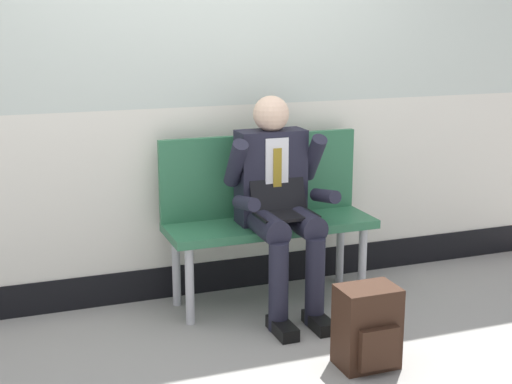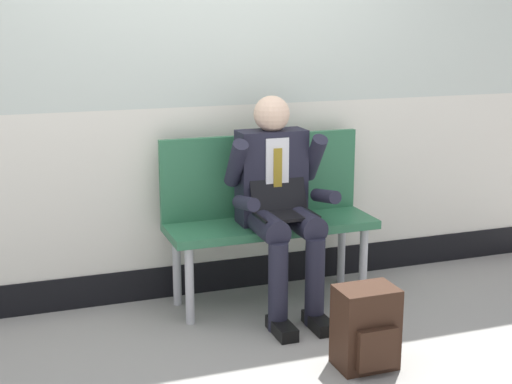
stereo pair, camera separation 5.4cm
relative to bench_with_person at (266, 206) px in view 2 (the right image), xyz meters
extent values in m
plane|color=gray|center=(-0.33, -0.29, -0.58)|extent=(18.00, 18.00, 0.00)
cube|color=silver|center=(-0.33, 0.27, 0.10)|extent=(5.31, 0.12, 0.98)
cube|color=black|center=(-0.33, 0.27, -0.49)|extent=(5.31, 0.14, 0.20)
cube|color=#2D6B47|center=(0.00, -0.08, -0.10)|extent=(1.25, 0.42, 0.05)
cube|color=#2D6B47|center=(0.00, 0.10, 0.17)|extent=(1.25, 0.04, 0.50)
cylinder|color=#B7B7BC|center=(-0.55, -0.23, -0.36)|extent=(0.05, 0.05, 0.46)
cylinder|color=#B7B7BC|center=(-0.55, 0.07, -0.36)|extent=(0.05, 0.05, 0.46)
cylinder|color=#B7B7BC|center=(0.55, -0.23, -0.36)|extent=(0.05, 0.05, 0.46)
cylinder|color=#B7B7BC|center=(0.55, 0.07, -0.36)|extent=(0.05, 0.05, 0.46)
cylinder|color=#1E1E2D|center=(-0.11, -0.29, -0.03)|extent=(0.15, 0.40, 0.15)
cylinder|color=#1E1E2D|center=(-0.11, -0.48, -0.33)|extent=(0.11, 0.11, 0.51)
cube|color=black|center=(-0.11, -0.54, -0.55)|extent=(0.10, 0.26, 0.07)
cylinder|color=#1E1E2D|center=(0.11, -0.29, -0.03)|extent=(0.15, 0.40, 0.15)
cylinder|color=#1E1E2D|center=(0.11, -0.48, -0.33)|extent=(0.11, 0.11, 0.51)
cube|color=black|center=(0.11, -0.54, -0.55)|extent=(0.10, 0.26, 0.07)
cube|color=#1E1E2D|center=(0.00, -0.08, 0.20)|extent=(0.40, 0.18, 0.55)
cube|color=silver|center=(0.00, -0.18, 0.25)|extent=(0.14, 0.01, 0.39)
cube|color=olive|center=(0.00, -0.18, 0.22)|extent=(0.05, 0.01, 0.33)
sphere|color=beige|center=(0.00, -0.08, 0.57)|extent=(0.21, 0.21, 0.21)
cylinder|color=#1E1E2D|center=(-0.24, -0.15, 0.31)|extent=(0.09, 0.25, 0.30)
cylinder|color=#1E1E2D|center=(-0.24, -0.32, 0.12)|extent=(0.08, 0.27, 0.12)
cylinder|color=#1E1E2D|center=(0.24, -0.15, 0.31)|extent=(0.09, 0.25, 0.30)
cylinder|color=#1E1E2D|center=(0.24, -0.32, 0.12)|extent=(0.08, 0.27, 0.12)
cube|color=black|center=(0.00, -0.32, 0.02)|extent=(0.33, 0.22, 0.02)
cube|color=black|center=(0.00, -0.19, 0.13)|extent=(0.33, 0.08, 0.21)
cube|color=#331E14|center=(0.14, -1.02, -0.38)|extent=(0.29, 0.21, 0.42)
cube|color=#331E14|center=(0.14, -1.15, -0.44)|extent=(0.21, 0.04, 0.21)
camera|label=1|loc=(-1.55, -3.99, 1.13)|focal=51.59mm
camera|label=2|loc=(-1.50, -4.01, 1.13)|focal=51.59mm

